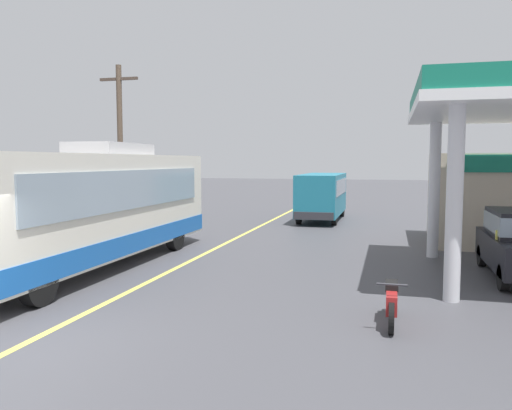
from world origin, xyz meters
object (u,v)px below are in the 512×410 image
at_px(coach_bus_main, 94,209).
at_px(pedestrian_near_pump, 506,247).
at_px(minibus_opposing_lane, 322,192).
at_px(motorcycle_parked_forecourt, 391,301).

bearing_deg(coach_bus_main, pedestrian_near_pump, 4.98).
distance_m(minibus_opposing_lane, pedestrian_near_pump, 14.23).
bearing_deg(coach_bus_main, minibus_opposing_lane, 70.25).
bearing_deg(pedestrian_near_pump, coach_bus_main, -175.02).
xyz_separation_m(minibus_opposing_lane, motorcycle_parked_forecourt, (3.55, -16.84, -1.03)).
xyz_separation_m(coach_bus_main, minibus_opposing_lane, (4.92, 13.69, -0.25)).
xyz_separation_m(minibus_opposing_lane, pedestrian_near_pump, (6.39, -12.71, -0.54)).
height_order(minibus_opposing_lane, pedestrian_near_pump, minibus_opposing_lane).
bearing_deg(pedestrian_near_pump, motorcycle_parked_forecourt, -124.50).
xyz_separation_m(coach_bus_main, pedestrian_near_pump, (11.31, 0.99, -0.79)).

